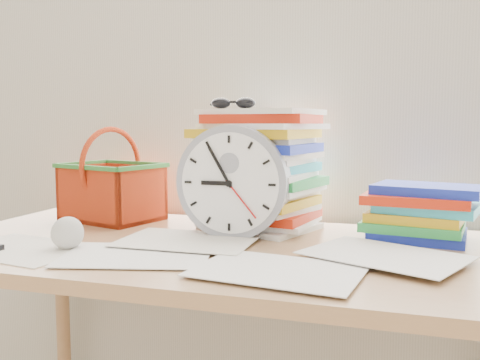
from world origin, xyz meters
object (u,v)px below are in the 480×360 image
(book_stack, at_px, (420,212))
(clock, at_px, (233,182))
(basket, at_px, (112,175))
(paper_stack, at_px, (258,169))
(desk, at_px, (218,275))

(book_stack, bearing_deg, clock, -164.14)
(basket, bearing_deg, paper_stack, 17.45)
(desk, relative_size, basket, 5.29)
(desk, height_order, book_stack, book_stack)
(book_stack, height_order, basket, basket)
(desk, xyz_separation_m, clock, (0.01, 0.08, 0.21))
(desk, bearing_deg, basket, 152.39)
(clock, bearing_deg, basket, 162.20)
(desk, distance_m, book_stack, 0.51)
(basket, bearing_deg, clock, -1.28)
(paper_stack, bearing_deg, book_stack, -2.17)
(desk, height_order, clock, clock)
(book_stack, relative_size, basket, 1.00)
(paper_stack, bearing_deg, basket, -179.07)
(desk, height_order, basket, basket)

